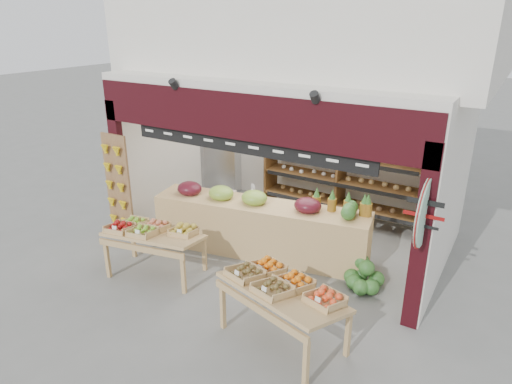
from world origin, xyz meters
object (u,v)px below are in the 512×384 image
object	(u,v)px
back_shelving	(342,163)
refrigerator	(223,155)
cardboard_stack	(235,211)
display_table_right	(281,287)
display_table_left	(150,232)
watermelon_pile	(363,277)
mid_counter	(259,226)

from	to	relation	value
back_shelving	refrigerator	size ratio (longest dim) A/B	1.76
back_shelving	cardboard_stack	xyz separation A→B (m)	(-1.81, -1.24, -1.01)
refrigerator	display_table_right	bearing A→B (deg)	-66.72
cardboard_stack	display_table_left	size ratio (longest dim) A/B	0.58
back_shelving	watermelon_pile	bearing A→B (deg)	-60.21
cardboard_stack	display_table_left	xyz separation A→B (m)	(-0.06, -2.40, 0.51)
refrigerator	mid_counter	size ratio (longest dim) A/B	0.49
mid_counter	display_table_right	size ratio (longest dim) A/B	2.17
refrigerator	display_table_left	size ratio (longest dim) A/B	1.16
display_table_right	watermelon_pile	world-z (taller)	display_table_right
back_shelving	refrigerator	world-z (taller)	back_shelving
mid_counter	display_table_left	distance (m)	1.93
display_table_right	back_shelving	bearing A→B (deg)	100.74
back_shelving	cardboard_stack	world-z (taller)	back_shelving
watermelon_pile	back_shelving	bearing A→B (deg)	119.79
display_table_right	watermelon_pile	distance (m)	1.94
refrigerator	display_table_left	distance (m)	3.83
refrigerator	mid_counter	bearing A→B (deg)	-62.84
back_shelving	watermelon_pile	size ratio (longest dim) A/B	5.28
back_shelving	display_table_left	distance (m)	4.13
display_table_left	display_table_right	bearing A→B (deg)	-8.37
display_table_left	watermelon_pile	world-z (taller)	display_table_left
mid_counter	display_table_right	bearing A→B (deg)	-52.54
mid_counter	refrigerator	bearing A→B (deg)	136.47
back_shelving	mid_counter	size ratio (longest dim) A/B	0.86
display_table_left	display_table_right	distance (m)	2.67
back_shelving	watermelon_pile	xyz separation A→B (m)	(1.30, -2.28, -1.06)
cardboard_stack	mid_counter	world-z (taller)	mid_counter
cardboard_stack	mid_counter	size ratio (longest dim) A/B	0.25
display_table_left	display_table_right	xyz separation A→B (m)	(2.64, -0.39, 0.05)
refrigerator	cardboard_stack	size ratio (longest dim) A/B	1.99
mid_counter	watermelon_pile	xyz separation A→B (m)	(1.98, -0.13, -0.34)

